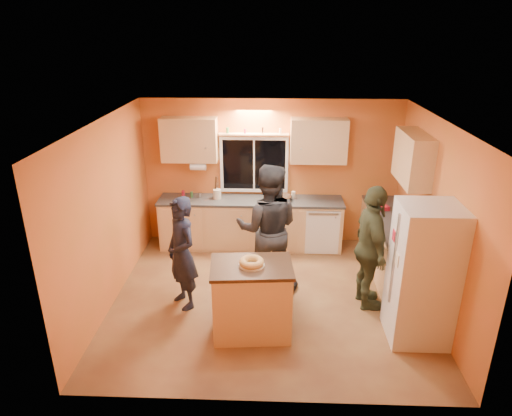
{
  "coord_description": "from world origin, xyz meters",
  "views": [
    {
      "loc": [
        0.04,
        -5.75,
        3.74
      ],
      "look_at": [
        -0.2,
        0.4,
        1.26
      ],
      "focal_mm": 32.0,
      "sensor_mm": 36.0,
      "label": 1
    }
  ],
  "objects_px": {
    "refrigerator": "(423,274)",
    "island": "(252,299)",
    "person_center": "(268,229)",
    "person_left": "(182,253)",
    "person_right": "(371,248)"
  },
  "relations": [
    {
      "from": "refrigerator",
      "to": "island",
      "type": "distance_m",
      "value": 2.14
    },
    {
      "from": "person_left",
      "to": "person_right",
      "type": "relative_size",
      "value": 0.91
    },
    {
      "from": "person_left",
      "to": "person_right",
      "type": "height_order",
      "value": "person_right"
    },
    {
      "from": "person_left",
      "to": "refrigerator",
      "type": "bearing_deg",
      "value": 41.88
    },
    {
      "from": "person_left",
      "to": "person_right",
      "type": "bearing_deg",
      "value": 54.71
    },
    {
      "from": "island",
      "to": "person_left",
      "type": "xyz_separation_m",
      "value": [
        -0.99,
        0.6,
        0.32
      ]
    },
    {
      "from": "refrigerator",
      "to": "person_left",
      "type": "distance_m",
      "value": 3.15
    },
    {
      "from": "refrigerator",
      "to": "person_left",
      "type": "relative_size",
      "value": 1.1
    },
    {
      "from": "island",
      "to": "person_left",
      "type": "bearing_deg",
      "value": 144.31
    },
    {
      "from": "refrigerator",
      "to": "person_left",
      "type": "xyz_separation_m",
      "value": [
        -3.09,
        0.59,
        -0.08
      ]
    },
    {
      "from": "island",
      "to": "person_center",
      "type": "relative_size",
      "value": 0.55
    },
    {
      "from": "refrigerator",
      "to": "person_center",
      "type": "bearing_deg",
      "value": 150.06
    },
    {
      "from": "island",
      "to": "person_right",
      "type": "xyz_separation_m",
      "value": [
        1.6,
        0.69,
        0.4
      ]
    },
    {
      "from": "refrigerator",
      "to": "island",
      "type": "height_order",
      "value": "refrigerator"
    },
    {
      "from": "person_left",
      "to": "person_center",
      "type": "height_order",
      "value": "person_center"
    }
  ]
}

